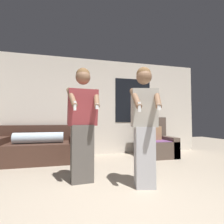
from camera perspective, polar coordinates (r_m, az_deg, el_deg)
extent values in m
plane|color=tan|center=(1.95, 8.03, -32.08)|extent=(14.00, 14.00, 0.00)
cube|color=silver|center=(4.99, -7.05, 1.83)|extent=(6.67, 0.06, 2.70)
cube|color=black|center=(5.29, 6.87, 3.74)|extent=(1.10, 0.01, 1.30)
cube|color=#472D23|center=(4.46, -22.62, -12.01)|extent=(1.93, 0.99, 0.44)
cube|color=#472D23|center=(4.79, -21.88, -6.33)|extent=(1.93, 0.22, 0.39)
cube|color=#472D23|center=(4.41, -11.74, -11.34)|extent=(0.28, 0.99, 0.58)
cylinder|color=silver|center=(4.29, -22.77, -7.77)|extent=(1.06, 0.24, 0.24)
cube|color=brown|center=(4.82, 14.06, -11.53)|extent=(0.90, 0.83, 0.42)
cube|color=brown|center=(5.05, 12.27, -5.21)|extent=(0.90, 0.20, 0.62)
cube|color=brown|center=(4.66, 10.08, -11.27)|extent=(0.18, 0.83, 0.52)
cube|color=brown|center=(5.00, 17.76, -10.60)|extent=(0.18, 0.83, 0.52)
cube|color=#704275|center=(4.76, 14.28, -9.02)|extent=(0.77, 0.67, 0.01)
cube|color=#A87F56|center=(4.83, 13.65, -6.72)|extent=(0.36, 0.14, 0.36)
cube|color=#56514C|center=(2.85, -9.76, -13.07)|extent=(0.35, 0.27, 0.88)
cube|color=#99383D|center=(2.79, -9.56, 1.65)|extent=(0.47, 0.33, 0.59)
sphere|color=brown|center=(2.85, -9.44, 11.13)|extent=(0.23, 0.23, 0.23)
sphere|color=brown|center=(2.87, -9.45, 11.88)|extent=(0.22, 0.22, 0.22)
cylinder|color=brown|center=(2.63, -13.00, 4.73)|extent=(0.17, 0.36, 0.33)
cube|color=white|center=(2.47, -12.02, 2.02)|extent=(0.04, 0.04, 0.13)
cylinder|color=brown|center=(2.70, -5.11, 4.50)|extent=(0.12, 0.36, 0.33)
cube|color=white|center=(2.53, -4.93, 1.87)|extent=(0.05, 0.04, 0.08)
cube|color=#B2B2B7|center=(2.65, 10.55, -14.10)|extent=(0.32, 0.30, 0.86)
cube|color=#ADA89E|center=(2.60, 10.46, 1.34)|extent=(0.41, 0.33, 0.56)
sphere|color=brown|center=(2.66, 10.40, 11.23)|extent=(0.23, 0.23, 0.23)
sphere|color=brown|center=(2.68, 10.30, 12.01)|extent=(0.22, 0.22, 0.22)
cylinder|color=brown|center=(2.43, 7.70, 4.51)|extent=(0.11, 0.36, 0.32)
cube|color=white|center=(2.28, 8.89, 1.67)|extent=(0.04, 0.04, 0.13)
cylinder|color=brown|center=(2.50, 14.54, 4.38)|extent=(0.21, 0.36, 0.32)
cube|color=white|center=(2.34, 15.06, 1.62)|extent=(0.05, 0.04, 0.08)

